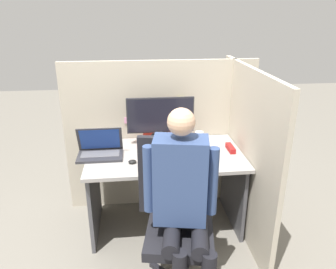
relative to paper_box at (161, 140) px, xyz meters
name	(u,v)px	position (x,y,z in m)	size (l,w,h in m)	color
ground_plane	(170,253)	(0.02, -0.61, -0.76)	(12.00, 12.00, 0.00)	slate
cubicle_panel_back	(161,136)	(0.02, 0.19, -0.03)	(1.82, 0.05, 1.46)	#B7AD99
cubicle_panel_right	(246,153)	(0.71, -0.30, -0.03)	(0.04, 1.43, 1.46)	#B7AD99
desk	(165,173)	(0.02, -0.22, -0.22)	(1.32, 0.77, 0.73)	#9E9993
paper_box	(161,140)	(0.00, 0.00, 0.00)	(0.31, 0.25, 0.07)	red
monitor	(160,117)	(0.00, 0.00, 0.22)	(0.60, 0.17, 0.36)	#232328
laptop	(100,151)	(-0.53, -0.21, 0.01)	(0.37, 0.24, 0.24)	#2D2D33
mouse	(132,162)	(-0.26, -0.38, -0.02)	(0.07, 0.05, 0.03)	black
stapler	(230,148)	(0.59, -0.22, -0.02)	(0.05, 0.17, 0.04)	#A31919
carrot_toy	(177,162)	(0.09, -0.44, -0.02)	(0.04, 0.15, 0.04)	orange
office_chair	(175,214)	(0.02, -0.83, -0.23)	(0.55, 0.60, 1.06)	black
person	(183,197)	(0.05, -0.99, 0.01)	(0.47, 0.47, 1.34)	black
coffee_mug	(199,137)	(0.35, -0.01, 0.02)	(0.08, 0.08, 0.11)	white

